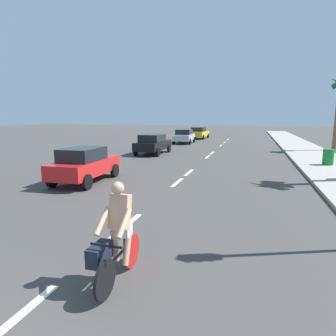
{
  "coord_description": "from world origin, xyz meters",
  "views": [
    {
      "loc": [
        3.18,
        -0.32,
        2.89
      ],
      "look_at": [
        0.31,
        9.26,
        1.1
      ],
      "focal_mm": 30.36,
      "sensor_mm": 36.0,
      "label": 1
    }
  ],
  "objects_px": {
    "cyclist": "(115,238)",
    "parked_car_yellow": "(199,133)",
    "trash_bin_far": "(328,157)",
    "parked_car_silver": "(184,136)",
    "parked_car_black": "(153,143)",
    "parked_car_red": "(85,164)"
  },
  "relations": [
    {
      "from": "parked_car_black",
      "to": "parked_car_yellow",
      "type": "xyz_separation_m",
      "value": [
        0.53,
        17.21,
        0.0
      ]
    },
    {
      "from": "parked_car_yellow",
      "to": "cyclist",
      "type": "bearing_deg",
      "value": -78.48
    },
    {
      "from": "cyclist",
      "to": "parked_car_yellow",
      "type": "bearing_deg",
      "value": -82.26
    },
    {
      "from": "parked_car_silver",
      "to": "parked_car_red",
      "type": "bearing_deg",
      "value": -91.74
    },
    {
      "from": "parked_car_red",
      "to": "trash_bin_far",
      "type": "xyz_separation_m",
      "value": [
        11.46,
        7.51,
        -0.23
      ]
    },
    {
      "from": "parked_car_red",
      "to": "parked_car_yellow",
      "type": "xyz_separation_m",
      "value": [
        0.07,
        27.56,
        0.01
      ]
    },
    {
      "from": "parked_car_black",
      "to": "trash_bin_far",
      "type": "height_order",
      "value": "parked_car_black"
    },
    {
      "from": "parked_car_yellow",
      "to": "trash_bin_far",
      "type": "height_order",
      "value": "parked_car_yellow"
    },
    {
      "from": "parked_car_black",
      "to": "parked_car_silver",
      "type": "distance_m",
      "value": 9.91
    },
    {
      "from": "parked_car_silver",
      "to": "parked_car_yellow",
      "type": "xyz_separation_m",
      "value": [
        0.32,
        7.3,
        0.0
      ]
    },
    {
      "from": "parked_car_silver",
      "to": "trash_bin_far",
      "type": "distance_m",
      "value": 17.31
    },
    {
      "from": "parked_car_yellow",
      "to": "trash_bin_far",
      "type": "xyz_separation_m",
      "value": [
        11.39,
        -20.05,
        -0.24
      ]
    },
    {
      "from": "cyclist",
      "to": "parked_car_black",
      "type": "distance_m",
      "value": 17.97
    },
    {
      "from": "trash_bin_far",
      "to": "parked_car_yellow",
      "type": "bearing_deg",
      "value": 119.6
    },
    {
      "from": "parked_car_silver",
      "to": "parked_car_yellow",
      "type": "bearing_deg",
      "value": 85.01
    },
    {
      "from": "trash_bin_far",
      "to": "parked_car_black",
      "type": "bearing_deg",
      "value": 166.62
    },
    {
      "from": "cyclist",
      "to": "parked_car_black",
      "type": "relative_size",
      "value": 0.43
    },
    {
      "from": "parked_car_yellow",
      "to": "parked_car_black",
      "type": "bearing_deg",
      "value": -88.37
    },
    {
      "from": "cyclist",
      "to": "parked_car_silver",
      "type": "height_order",
      "value": "cyclist"
    },
    {
      "from": "parked_car_red",
      "to": "parked_car_silver",
      "type": "relative_size",
      "value": 0.91
    },
    {
      "from": "parked_car_black",
      "to": "trash_bin_far",
      "type": "relative_size",
      "value": 4.6
    },
    {
      "from": "parked_car_black",
      "to": "parked_car_yellow",
      "type": "height_order",
      "value": "same"
    }
  ]
}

